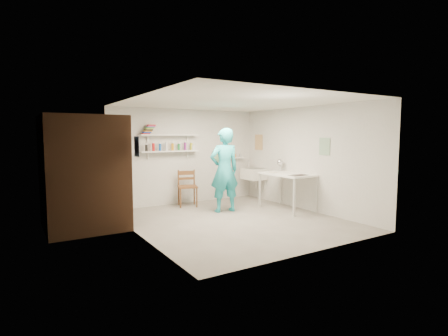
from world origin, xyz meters
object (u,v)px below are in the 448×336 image
man (224,170)px  desk_lamp (280,162)px  belfast_sink (254,174)px  wall_clock (218,156)px  wooden_chair (188,187)px  work_table (287,192)px

man → desk_lamp: (1.58, -0.08, 0.12)m
belfast_sink → wall_clock: (-1.50, -0.66, 0.57)m
wall_clock → wooden_chair: size_ratio=0.35×
wooden_chair → desk_lamp: size_ratio=6.08×
belfast_sink → wooden_chair: (-1.93, 0.11, -0.21)m
belfast_sink → wooden_chair: 1.95m
wall_clock → wooden_chair: bearing=126.2°
wall_clock → work_table: (1.39, -0.81, -0.84)m
wall_clock → desk_lamp: bearing=-3.8°
man → wooden_chair: (-0.46, 0.98, -0.46)m
man → wall_clock: bearing=-76.4°
belfast_sink → wooden_chair: wooden_chair is taller
man → work_table: man is taller
wall_clock → wooden_chair: wall_clock is taller
wooden_chair → wall_clock: bearing=-43.1°
wall_clock → work_table: wall_clock is taller
man → desk_lamp: size_ratio=11.88×
belfast_sink → desk_lamp: size_ratio=3.74×
man → wall_clock: 0.39m
belfast_sink → wall_clock: wall_clock is taller
belfast_sink → work_table: 1.50m
man → wooden_chair: 1.18m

